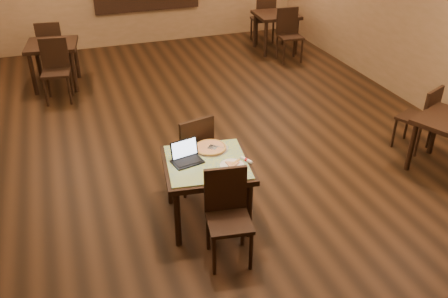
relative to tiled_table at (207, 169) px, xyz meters
name	(u,v)px	position (x,y,z in m)	size (l,w,h in m)	color
ground	(188,147)	(0.23, 1.64, -0.66)	(10.00, 10.00, 0.00)	black
wall_right	(437,18)	(4.23, 1.64, 0.84)	(0.02, 10.00, 3.00)	olive
tiled_table	(207,169)	(0.00, 0.00, 0.00)	(1.04, 1.04, 0.76)	black
chair_main_near	(227,210)	(0.01, -0.61, -0.11)	(0.48, 0.48, 0.98)	black
chair_main_far	(193,149)	(0.02, 0.61, -0.09)	(0.53, 0.53, 1.01)	black
laptop	(186,156)	(-0.20, 0.10, 0.16)	(0.35, 0.30, 0.21)	black
plate	(232,166)	(0.22, -0.18, 0.11)	(0.26, 0.26, 0.01)	white
pizza_slice	(232,164)	(0.22, -0.18, 0.13)	(0.18, 0.18, 0.02)	beige
pizza_pan	(210,148)	(0.12, 0.24, 0.11)	(0.39, 0.39, 0.01)	silver
pizza_whole	(210,147)	(0.12, 0.24, 0.12)	(0.35, 0.35, 0.02)	beige
spatula	(213,147)	(0.14, 0.22, 0.13)	(0.10, 0.23, 0.01)	silver
napkin_roll	(247,160)	(0.40, -0.14, 0.12)	(0.10, 0.16, 0.04)	white
other_table_a	(276,20)	(3.20, 5.13, 0.02)	(0.93, 0.93, 0.82)	black
other_table_a_chair_near	(289,31)	(3.21, 4.52, -0.06)	(0.49, 0.49, 1.06)	black
other_table_a_chair_far	(264,17)	(3.20, 5.75, -0.06)	(0.49, 0.49, 1.06)	black
other_table_b	(53,51)	(-1.41, 4.63, 0.01)	(0.98, 0.98, 0.81)	black
other_table_b_chair_near	(56,66)	(-1.40, 4.02, -0.07)	(0.51, 0.51, 1.05)	black
other_table_b_chair_far	(51,45)	(-1.43, 5.24, -0.07)	(0.51, 0.51, 1.05)	black
other_table_c_chair_far	(422,115)	(3.26, 0.50, -0.12)	(0.54, 0.54, 0.96)	black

